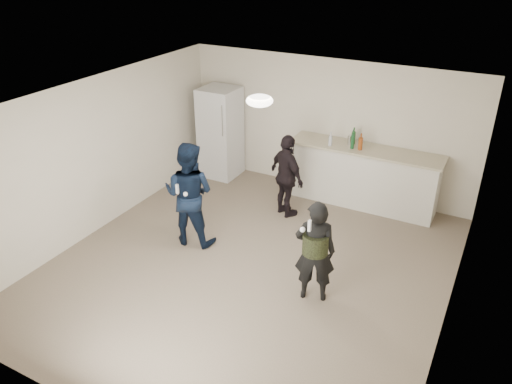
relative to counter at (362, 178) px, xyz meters
The scene contains 21 objects.
floor 2.85m from the counter, 107.62° to the right, with size 6.00×6.00×0.00m, color #6B5B4C.
ceiling 3.43m from the counter, 107.62° to the right, with size 6.00×6.00×0.00m, color silver.
wall_back 1.16m from the counter, 158.74° to the left, with size 6.00×6.00×0.00m, color beige.
wall_front 5.78m from the counter, 98.51° to the right, with size 6.00×6.00×0.00m, color beige.
wall_left 4.54m from the counter, 143.42° to the right, with size 6.00×6.00×0.00m, color beige.
wall_right 3.36m from the counter, 54.54° to the right, with size 6.00×6.00×0.00m, color beige.
counter is the anchor object (origin of this frame).
counter_top 0.55m from the counter, ahead, with size 2.68×0.64×0.04m, color #B8AE8F.
fridge 2.95m from the counter, behind, with size 0.70×0.70×1.80m, color silver.
fridge_handle 2.79m from the counter, behind, with size 0.02×0.02×0.60m, color silver.
ceiling_dome 3.17m from the counter, 109.69° to the right, with size 0.36×0.36×0.16m, color white.
shaker 0.72m from the counter, 169.29° to the left, with size 0.08×0.08×0.17m, color silver.
man 3.20m from the counter, 129.15° to the right, with size 0.82×0.64×1.68m, color #0E203D.
woman 2.90m from the counter, 85.31° to the right, with size 0.53×0.35×1.46m, color black.
camo_shorts 2.91m from the counter, 85.31° to the right, with size 0.34×0.34×0.28m, color #2A3518.
spectator 1.45m from the counter, 136.38° to the right, with size 0.86×0.36×1.47m, color black.
remote_man 3.45m from the counter, 126.18° to the right, with size 0.04×0.04×0.15m, color white.
nunchuk_man 3.35m from the counter, 124.81° to the right, with size 0.07×0.07×0.07m, color white.
remote_woman 3.22m from the counter, 85.68° to the right, with size 0.04×0.04×0.15m, color white.
nunchuk_woman 3.17m from the counter, 87.48° to the right, with size 0.07×0.07×0.07m, color white.
bottle_cluster 0.73m from the counter, 167.18° to the right, with size 0.59×0.33×0.26m.
Camera 1 is at (2.94, -5.34, 4.35)m, focal length 35.00 mm.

